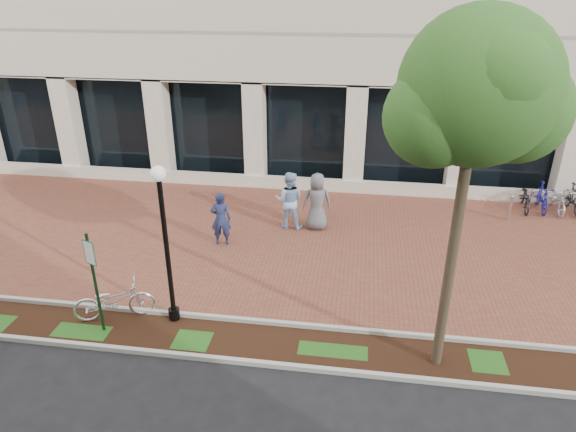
# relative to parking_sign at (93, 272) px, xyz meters

# --- Properties ---
(ground) EXTENTS (120.00, 120.00, 0.00)m
(ground) POSITION_rel_parking_sign_xyz_m (3.71, 5.34, -1.68)
(ground) COLOR black
(ground) RESTS_ON ground
(brick_plaza) EXTENTS (40.00, 9.00, 0.01)m
(brick_plaza) POSITION_rel_parking_sign_xyz_m (3.71, 5.34, -1.67)
(brick_plaza) COLOR brown
(brick_plaza) RESTS_ON ground
(planting_strip) EXTENTS (40.00, 1.50, 0.01)m
(planting_strip) POSITION_rel_parking_sign_xyz_m (3.71, 0.09, -1.67)
(planting_strip) COLOR black
(planting_strip) RESTS_ON ground
(curb_plaza_side) EXTENTS (40.00, 0.12, 0.12)m
(curb_plaza_side) POSITION_rel_parking_sign_xyz_m (3.71, 0.84, -1.62)
(curb_plaza_side) COLOR #A7A69E
(curb_plaza_side) RESTS_ON ground
(curb_street_side) EXTENTS (40.00, 0.12, 0.12)m
(curb_street_side) POSITION_rel_parking_sign_xyz_m (3.71, -0.66, -1.62)
(curb_street_side) COLOR #A7A69E
(curb_street_side) RESTS_ON ground
(parking_sign) EXTENTS (0.34, 0.07, 2.67)m
(parking_sign) POSITION_rel_parking_sign_xyz_m (0.00, 0.00, 0.00)
(parking_sign) COLOR #14381D
(parking_sign) RESTS_ON ground
(lamppost) EXTENTS (0.36, 0.36, 4.09)m
(lamppost) POSITION_rel_parking_sign_xyz_m (1.55, 0.72, 0.64)
(lamppost) COLOR black
(lamppost) RESTS_ON ground
(street_tree) EXTENTS (3.39, 2.83, 7.52)m
(street_tree) POSITION_rel_parking_sign_xyz_m (7.96, 0.06, 4.23)
(street_tree) COLOR #4A3C2A
(street_tree) RESTS_ON ground
(locked_bicycle) EXTENTS (2.11, 1.37, 1.05)m
(locked_bicycle) POSITION_rel_parking_sign_xyz_m (0.08, 0.56, -1.15)
(locked_bicycle) COLOR silver
(locked_bicycle) RESTS_ON ground
(pedestrian_left) EXTENTS (0.70, 0.51, 1.79)m
(pedestrian_left) POSITION_rel_parking_sign_xyz_m (1.70, 4.81, -0.78)
(pedestrian_left) COLOR navy
(pedestrian_left) RESTS_ON ground
(pedestrian_mid) EXTENTS (1.01, 0.80, 2.01)m
(pedestrian_mid) POSITION_rel_parking_sign_xyz_m (3.66, 6.35, -0.67)
(pedestrian_mid) COLOR #96B6E0
(pedestrian_mid) RESTS_ON ground
(pedestrian_right) EXTENTS (1.06, 0.77, 1.99)m
(pedestrian_right) POSITION_rel_parking_sign_xyz_m (4.60, 6.40, -0.68)
(pedestrian_right) COLOR #5B5B5F
(pedestrian_right) RESTS_ON ground
(bollard) EXTENTS (0.12, 0.12, 0.99)m
(bollard) POSITION_rel_parking_sign_xyz_m (11.27, 7.97, -1.18)
(bollard) COLOR #B8B8BC
(bollard) RESTS_ON ground
(bike_rack_cluster) EXTENTS (3.52, 1.82, 1.03)m
(bike_rack_cluster) POSITION_rel_parking_sign_xyz_m (13.46, 9.11, -1.19)
(bike_rack_cluster) COLOR black
(bike_rack_cluster) RESTS_ON ground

